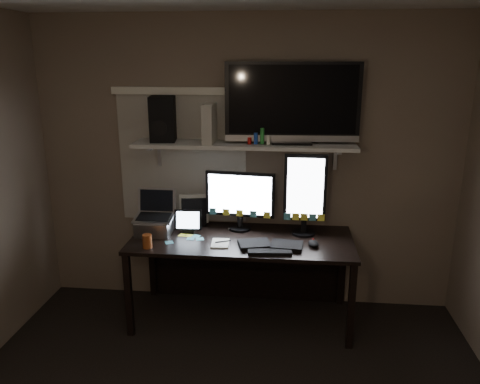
# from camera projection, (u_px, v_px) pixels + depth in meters

# --- Properties ---
(back_wall) EXTENTS (3.60, 0.00, 3.60)m
(back_wall) POSITION_uv_depth(u_px,v_px,m) (246.00, 166.00, 4.02)
(back_wall) COLOR brown
(back_wall) RESTS_ON floor
(window_blinds) EXTENTS (1.10, 0.02, 1.10)m
(window_blinds) POSITION_uv_depth(u_px,v_px,m) (183.00, 159.00, 4.04)
(window_blinds) COLOR beige
(window_blinds) RESTS_ON back_wall
(desk) EXTENTS (1.80, 0.75, 0.73)m
(desk) POSITION_uv_depth(u_px,v_px,m) (243.00, 252.00, 3.97)
(desk) COLOR black
(desk) RESTS_ON floor
(wall_shelf) EXTENTS (1.80, 0.35, 0.03)m
(wall_shelf) POSITION_uv_depth(u_px,v_px,m) (244.00, 145.00, 3.79)
(wall_shelf) COLOR silver
(wall_shelf) RESTS_ON back_wall
(monitor_landscape) EXTENTS (0.59, 0.13, 0.52)m
(monitor_landscape) POSITION_uv_depth(u_px,v_px,m) (240.00, 200.00, 3.93)
(monitor_landscape) COLOR black
(monitor_landscape) RESTS_ON desk
(monitor_portrait) EXTENTS (0.35, 0.07, 0.69)m
(monitor_portrait) POSITION_uv_depth(u_px,v_px,m) (305.00, 194.00, 3.80)
(monitor_portrait) COLOR black
(monitor_portrait) RESTS_ON desk
(keyboard) EXTENTS (0.52, 0.24, 0.03)m
(keyboard) POSITION_uv_depth(u_px,v_px,m) (271.00, 245.00, 3.63)
(keyboard) COLOR black
(keyboard) RESTS_ON desk
(mouse) EXTENTS (0.10, 0.14, 0.04)m
(mouse) POSITION_uv_depth(u_px,v_px,m) (313.00, 244.00, 3.64)
(mouse) COLOR black
(mouse) RESTS_ON desk
(notepad) EXTENTS (0.15, 0.20, 0.01)m
(notepad) POSITION_uv_depth(u_px,v_px,m) (220.00, 243.00, 3.69)
(notepad) COLOR silver
(notepad) RESTS_ON desk
(tablet) EXTENTS (0.23, 0.11, 0.20)m
(tablet) POSITION_uv_depth(u_px,v_px,m) (188.00, 221.00, 3.91)
(tablet) COLOR black
(tablet) RESTS_ON desk
(file_sorter) EXTENTS (0.23, 0.14, 0.27)m
(file_sorter) POSITION_uv_depth(u_px,v_px,m) (194.00, 210.00, 4.07)
(file_sorter) COLOR black
(file_sorter) RESTS_ON desk
(laptop) EXTENTS (0.32, 0.26, 0.36)m
(laptop) POSITION_uv_depth(u_px,v_px,m) (154.00, 214.00, 3.84)
(laptop) COLOR #AAABAF
(laptop) RESTS_ON desk
(cup) EXTENTS (0.09, 0.09, 0.11)m
(cup) POSITION_uv_depth(u_px,v_px,m) (147.00, 241.00, 3.60)
(cup) COLOR brown
(cup) RESTS_ON desk
(sticky_notes) EXTENTS (0.28, 0.22, 0.00)m
(sticky_notes) POSITION_uv_depth(u_px,v_px,m) (187.00, 239.00, 3.79)
(sticky_notes) COLOR #FFF845
(sticky_notes) RESTS_ON desk
(tv) EXTENTS (1.07, 0.25, 0.64)m
(tv) POSITION_uv_depth(u_px,v_px,m) (292.00, 103.00, 3.67)
(tv) COLOR black
(tv) RESTS_ON wall_shelf
(game_console) EXTENTS (0.08, 0.26, 0.31)m
(game_console) POSITION_uv_depth(u_px,v_px,m) (209.00, 123.00, 3.75)
(game_console) COLOR silver
(game_console) RESTS_ON wall_shelf
(speaker) EXTENTS (0.23, 0.27, 0.36)m
(speaker) POSITION_uv_depth(u_px,v_px,m) (163.00, 119.00, 3.83)
(speaker) COLOR black
(speaker) RESTS_ON wall_shelf
(bottles) EXTENTS (0.20, 0.06, 0.12)m
(bottles) POSITION_uv_depth(u_px,v_px,m) (259.00, 137.00, 3.69)
(bottles) COLOR #A50F0C
(bottles) RESTS_ON wall_shelf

